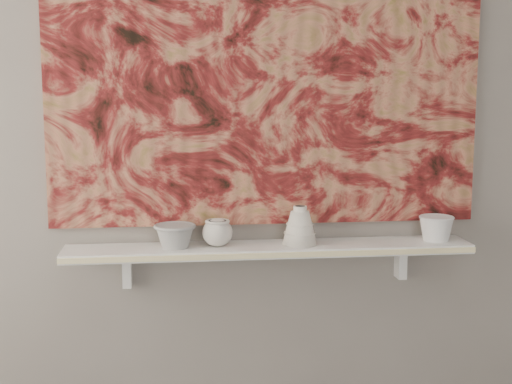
{
  "coord_description": "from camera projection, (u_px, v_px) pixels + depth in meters",
  "views": [
    {
      "loc": [
        -0.33,
        -0.87,
        1.47
      ],
      "look_at": [
        -0.05,
        1.49,
        1.12
      ],
      "focal_mm": 50.0,
      "sensor_mm": 36.0,
      "label": 1
    }
  ],
  "objects": [
    {
      "name": "bracket_right",
      "position": [
        401.0,
        262.0,
        2.58
      ],
      "size": [
        0.03,
        0.06,
        0.12
      ],
      "primitive_type": "cube",
      "color": "white",
      "rests_on": "wall_back"
    },
    {
      "name": "bowl_grey",
      "position": [
        175.0,
        235.0,
        2.41
      ],
      "size": [
        0.17,
        0.17,
        0.08
      ],
      "primitive_type": null,
      "rotation": [
        0.0,
        0.0,
        0.23
      ],
      "color": "gray",
      "rests_on": "shelf"
    },
    {
      "name": "painting",
      "position": [
        267.0,
        66.0,
        2.44
      ],
      "size": [
        1.5,
        0.02,
        1.1
      ],
      "primitive_type": "cube",
      "color": "maroon",
      "rests_on": "wall_back"
    },
    {
      "name": "bell_vessel",
      "position": [
        300.0,
        225.0,
        2.45
      ],
      "size": [
        0.15,
        0.15,
        0.13
      ],
      "primitive_type": null,
      "rotation": [
        0.0,
        0.0,
        0.27
      ],
      "color": "silver",
      "rests_on": "shelf"
    },
    {
      "name": "bowl_white",
      "position": [
        436.0,
        228.0,
        2.51
      ],
      "size": [
        0.15,
        0.15,
        0.09
      ],
      "primitive_type": null,
      "rotation": [
        0.0,
        0.0,
        -0.26
      ],
      "color": "white",
      "rests_on": "shelf"
    },
    {
      "name": "wall_back",
      "position": [
        266.0,
        121.0,
        2.48
      ],
      "size": [
        3.6,
        0.0,
        3.6
      ],
      "primitive_type": "plane",
      "rotation": [
        1.57,
        0.0,
        0.0
      ],
      "color": "gray",
      "rests_on": "floor"
    },
    {
      "name": "shelf",
      "position": [
        269.0,
        249.0,
        2.45
      ],
      "size": [
        1.4,
        0.18,
        0.03
      ],
      "primitive_type": "cube",
      "color": "white",
      "rests_on": "wall_back"
    },
    {
      "name": "house_motif",
      "position": [
        393.0,
        154.0,
        2.52
      ],
      "size": [
        0.09,
        0.0,
        0.08
      ],
      "primitive_type": "cube",
      "color": "black",
      "rests_on": "painting"
    },
    {
      "name": "shelf_stripe",
      "position": [
        273.0,
        255.0,
        2.36
      ],
      "size": [
        1.4,
        0.01,
        0.02
      ],
      "primitive_type": "cube",
      "color": "beige",
      "rests_on": "shelf"
    },
    {
      "name": "cup_cream",
      "position": [
        217.0,
        233.0,
        2.42
      ],
      "size": [
        0.1,
        0.1,
        0.1
      ],
      "primitive_type": null,
      "rotation": [
        0.0,
        0.0,
        0.0
      ],
      "color": "silver",
      "rests_on": "shelf"
    },
    {
      "name": "bracket_left",
      "position": [
        127.0,
        270.0,
        2.47
      ],
      "size": [
        0.03,
        0.06,
        0.12
      ],
      "primitive_type": "cube",
      "color": "white",
      "rests_on": "wall_back"
    }
  ]
}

